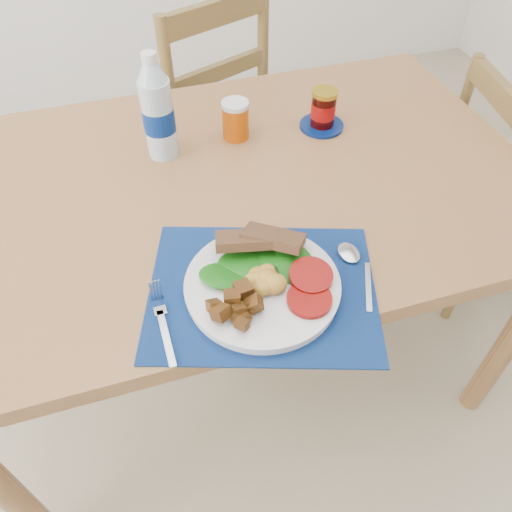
{
  "coord_description": "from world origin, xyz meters",
  "views": [
    {
      "loc": [
        -0.23,
        -0.69,
        1.48
      ],
      "look_at": [
        -0.04,
        -0.1,
        0.8
      ],
      "focal_mm": 35.0,
      "sensor_mm": 36.0,
      "label": 1
    }
  ],
  "objects_px": {
    "juice_glass": "(236,121)",
    "jam_on_saucer": "(323,111)",
    "chair_far": "(202,99)",
    "water_bottle": "(158,113)",
    "breakfast_plate": "(260,285)",
    "chair_end": "(498,173)"
  },
  "relations": [
    {
      "from": "juice_glass",
      "to": "jam_on_saucer",
      "type": "xyz_separation_m",
      "value": [
        0.23,
        -0.02,
        -0.0
      ]
    },
    {
      "from": "chair_far",
      "to": "jam_on_saucer",
      "type": "xyz_separation_m",
      "value": [
        0.21,
        -0.53,
        0.22
      ]
    },
    {
      "from": "chair_far",
      "to": "water_bottle",
      "type": "relative_size",
      "value": 4.47
    },
    {
      "from": "chair_far",
      "to": "breakfast_plate",
      "type": "relative_size",
      "value": 4.0
    },
    {
      "from": "water_bottle",
      "to": "juice_glass",
      "type": "distance_m",
      "value": 0.2
    },
    {
      "from": "jam_on_saucer",
      "to": "juice_glass",
      "type": "bearing_deg",
      "value": 174.0
    },
    {
      "from": "juice_glass",
      "to": "breakfast_plate",
      "type": "bearing_deg",
      "value": -100.61
    },
    {
      "from": "water_bottle",
      "to": "jam_on_saucer",
      "type": "bearing_deg",
      "value": -0.96
    },
    {
      "from": "juice_glass",
      "to": "chair_far",
      "type": "bearing_deg",
      "value": 88.7
    },
    {
      "from": "jam_on_saucer",
      "to": "breakfast_plate",
      "type": "bearing_deg",
      "value": -123.63
    },
    {
      "from": "chair_far",
      "to": "water_bottle",
      "type": "distance_m",
      "value": 0.63
    },
    {
      "from": "water_bottle",
      "to": "chair_end",
      "type": "bearing_deg",
      "value": -4.53
    },
    {
      "from": "water_bottle",
      "to": "juice_glass",
      "type": "relative_size",
      "value": 2.78
    },
    {
      "from": "chair_far",
      "to": "chair_end",
      "type": "bearing_deg",
      "value": 120.45
    },
    {
      "from": "breakfast_plate",
      "to": "water_bottle",
      "type": "bearing_deg",
      "value": 121.64
    },
    {
      "from": "chair_end",
      "to": "water_bottle",
      "type": "xyz_separation_m",
      "value": [
        -1.0,
        0.08,
        0.34
      ]
    },
    {
      "from": "water_bottle",
      "to": "juice_glass",
      "type": "bearing_deg",
      "value": 5.08
    },
    {
      "from": "chair_end",
      "to": "jam_on_saucer",
      "type": "distance_m",
      "value": 0.65
    },
    {
      "from": "chair_far",
      "to": "juice_glass",
      "type": "height_order",
      "value": "chair_far"
    },
    {
      "from": "chair_far",
      "to": "jam_on_saucer",
      "type": "distance_m",
      "value": 0.61
    },
    {
      "from": "breakfast_plate",
      "to": "water_bottle",
      "type": "xyz_separation_m",
      "value": [
        -0.09,
        0.49,
        0.09
      ]
    },
    {
      "from": "water_bottle",
      "to": "juice_glass",
      "type": "xyz_separation_m",
      "value": [
        0.19,
        0.02,
        -0.07
      ]
    }
  ]
}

